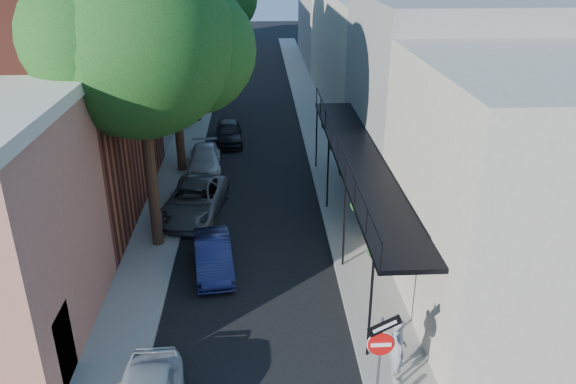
{
  "coord_description": "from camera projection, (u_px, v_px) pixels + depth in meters",
  "views": [
    {
      "loc": [
        0.3,
        -9.84,
        11.07
      ],
      "look_at": [
        1.3,
        8.71,
        2.8
      ],
      "focal_mm": 35.0,
      "sensor_mm": 36.0,
      "label": 1
    }
  ],
  "objects": [
    {
      "name": "parked_car_d",
      "position": [
        205.0,
        159.0,
        29.75
      ],
      "size": [
        1.91,
        4.1,
        1.16
      ],
      "primitive_type": "imported",
      "rotation": [
        0.0,
        0.0,
        0.07
      ],
      "color": "silver",
      "rests_on": "ground"
    },
    {
      "name": "road_surface",
      "position": [
        254.0,
        109.0,
        40.83
      ],
      "size": [
        6.0,
        64.0,
        0.01
      ],
      "primitive_type": "cube",
      "color": "black",
      "rests_on": "ground"
    },
    {
      "name": "buildings_right",
      "position": [
        382.0,
        47.0,
        39.0
      ],
      "size": [
        9.8,
        55.0,
        10.0
      ],
      "color": "#C2B5A0",
      "rests_on": "ground"
    },
    {
      "name": "sidewalk_right",
      "position": [
        309.0,
        107.0,
        41.0
      ],
      "size": [
        2.0,
        64.0,
        0.12
      ],
      "primitive_type": "cube",
      "color": "gray",
      "rests_on": "ground"
    },
    {
      "name": "buildings_left",
      "position": [
        113.0,
        44.0,
        37.23
      ],
      "size": [
        10.1,
        59.1,
        12.0
      ],
      "color": "#BD7461",
      "rests_on": "ground"
    },
    {
      "name": "sidewalk_left",
      "position": [
        199.0,
        109.0,
        40.61
      ],
      "size": [
        2.0,
        64.0,
        0.12
      ],
      "primitive_type": "cube",
      "color": "gray",
      "rests_on": "ground"
    },
    {
      "name": "parked_car_b",
      "position": [
        213.0,
        256.0,
        20.48
      ],
      "size": [
        1.78,
        3.87,
        1.23
      ],
      "primitive_type": "imported",
      "rotation": [
        0.0,
        0.0,
        0.13
      ],
      "color": "#171D48",
      "rests_on": "ground"
    },
    {
      "name": "oak_near",
      "position": [
        151.0,
        43.0,
        19.45
      ],
      "size": [
        7.48,
        6.8,
        11.42
      ],
      "color": "#352215",
      "rests_on": "ground"
    },
    {
      "name": "pedestrian",
      "position": [
        398.0,
        349.0,
        15.05
      ],
      "size": [
        0.47,
        0.72,
        1.96
      ],
      "primitive_type": "imported",
      "rotation": [
        0.0,
        0.0,
        1.57
      ],
      "color": "gray",
      "rests_on": "sidewalk_right"
    },
    {
      "name": "parked_car_c",
      "position": [
        195.0,
        200.0,
        24.67
      ],
      "size": [
        2.97,
        5.32,
        1.41
      ],
      "primitive_type": "imported",
      "rotation": [
        0.0,
        0.0,
        -0.13
      ],
      "color": "#565A5E",
      "rests_on": "ground"
    },
    {
      "name": "parked_car_e",
      "position": [
        229.0,
        132.0,
        33.63
      ],
      "size": [
        1.79,
        3.97,
        1.32
      ],
      "primitive_type": "imported",
      "rotation": [
        0.0,
        0.0,
        0.06
      ],
      "color": "black",
      "rests_on": "ground"
    },
    {
      "name": "sign_post",
      "position": [
        381.0,
        348.0,
        13.68
      ],
      "size": [
        0.89,
        0.17,
        2.99
      ],
      "color": "#595B60",
      "rests_on": "ground"
    },
    {
      "name": "oak_mid",
      "position": [
        180.0,
        34.0,
        27.05
      ],
      "size": [
        6.6,
        6.0,
        10.2
      ],
      "color": "#352215",
      "rests_on": "ground"
    }
  ]
}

